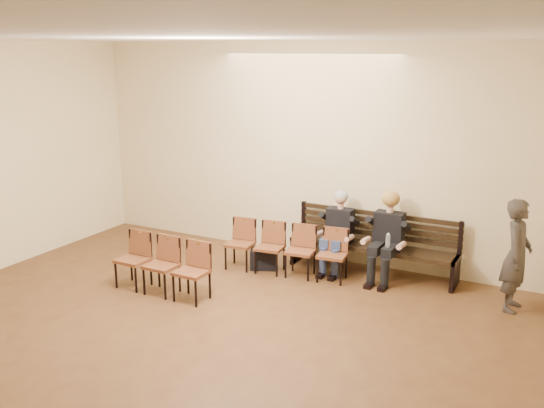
{
  "coord_description": "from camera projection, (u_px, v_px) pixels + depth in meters",
  "views": [
    {
      "loc": [
        3.99,
        -3.88,
        3.4
      ],
      "look_at": [
        -0.18,
        4.05,
        1.07
      ],
      "focal_mm": 40.0,
      "sensor_mm": 36.0,
      "label": 1
    }
  ],
  "objects": [
    {
      "name": "ground",
      "position": [
        98.0,
        402.0,
        5.97
      ],
      "size": [
        10.0,
        10.0,
        0.0
      ],
      "primitive_type": "plane",
      "color": "brown",
      "rests_on": "ground"
    },
    {
      "name": "room_walls",
      "position": [
        135.0,
        137.0,
        6.01
      ],
      "size": [
        8.02,
        10.01,
        3.51
      ],
      "color": "beige",
      "rests_on": "ground"
    },
    {
      "name": "bench",
      "position": [
        372.0,
        259.0,
        9.34
      ],
      "size": [
        2.6,
        0.9,
        0.45
      ],
      "primitive_type": "cube",
      "color": "black",
      "rests_on": "ground"
    },
    {
      "name": "seated_man",
      "position": [
        338.0,
        233.0,
        9.38
      ],
      "size": [
        0.5,
        0.69,
        1.2
      ],
      "primitive_type": null,
      "color": "black",
      "rests_on": "ground"
    },
    {
      "name": "seated_woman",
      "position": [
        387.0,
        239.0,
        9.02
      ],
      "size": [
        0.54,
        0.74,
        1.25
      ],
      "primitive_type": null,
      "color": "black",
      "rests_on": "ground"
    },
    {
      "name": "laptop",
      "position": [
        334.0,
        238.0,
        9.26
      ],
      "size": [
        0.33,
        0.27,
        0.23
      ],
      "primitive_type": "cube",
      "rotation": [
        0.0,
        0.0,
        -0.06
      ],
      "color": "silver",
      "rests_on": "bench"
    },
    {
      "name": "water_bottle",
      "position": [
        388.0,
        249.0,
        8.79
      ],
      "size": [
        0.07,
        0.07,
        0.22
      ],
      "primitive_type": "cylinder",
      "rotation": [
        0.0,
        0.0,
        0.15
      ],
      "color": "silver",
      "rests_on": "bench"
    },
    {
      "name": "bag",
      "position": [
        264.0,
        259.0,
        9.57
      ],
      "size": [
        0.5,
        0.43,
        0.31
      ],
      "primitive_type": "cube",
      "rotation": [
        0.0,
        0.0,
        0.42
      ],
      "color": "black",
      "rests_on": "ground"
    },
    {
      "name": "passerby",
      "position": [
        518.0,
        247.0,
        7.9
      ],
      "size": [
        0.45,
        0.66,
        1.74
      ],
      "primitive_type": "imported",
      "rotation": [
        0.0,
        0.0,
        1.52
      ],
      "color": "#332E2A",
      "rests_on": "ground"
    },
    {
      "name": "chair_row_front",
      "position": [
        285.0,
        250.0,
        9.27
      ],
      "size": [
        1.95,
        0.65,
        0.79
      ],
      "primitive_type": "cube",
      "rotation": [
        0.0,
        0.0,
        0.11
      ],
      "color": "brown",
      "rests_on": "ground"
    },
    {
      "name": "chair_row_back",
      "position": [
        161.0,
        266.0,
        8.53
      ],
      "size": [
        1.47,
        0.47,
        0.82
      ],
      "primitive_type": "cube",
      "rotation": [
        0.0,
        0.0,
        -0.01
      ],
      "color": "brown",
      "rests_on": "ground"
    }
  ]
}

